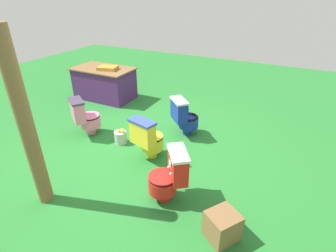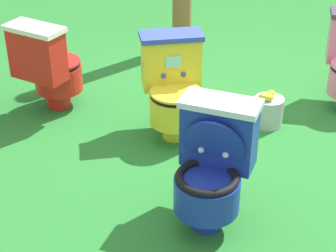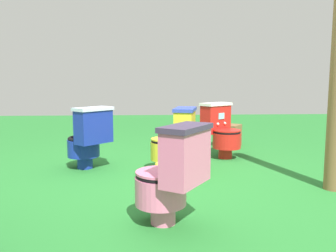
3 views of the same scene
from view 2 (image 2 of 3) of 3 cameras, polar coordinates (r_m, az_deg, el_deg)
The scene contains 5 objects.
ground at distance 4.27m, azimuth 6.38°, elevation -0.44°, with size 14.00×14.00×0.00m, color #26752D.
toilet_yellow at distance 4.05m, azimuth 0.55°, elevation 3.93°, with size 0.51×0.57×0.73m.
toilet_red at distance 4.45m, azimuth -11.70°, elevation 5.81°, with size 0.63×0.62×0.73m.
toilet_blue at distance 3.21m, azimuth 4.45°, elevation -3.87°, with size 0.63×0.63×0.73m.
lemon_bucket at distance 4.33m, azimuth 9.92°, elevation 1.50°, with size 0.22×0.22×0.28m.
Camera 2 is at (1.85, 3.18, 2.18)m, focal length 61.45 mm.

